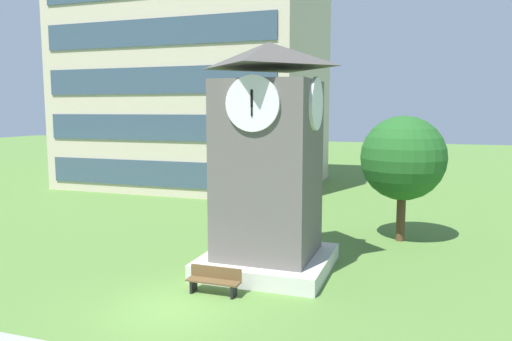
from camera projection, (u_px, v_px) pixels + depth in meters
name	position (u px, v px, depth m)	size (l,w,h in m)	color
ground_plane	(170.00, 310.00, 14.70)	(160.00, 160.00, 0.00)	#567F38
office_building	(198.00, 65.00, 39.24)	(18.88, 13.75, 19.20)	beige
clock_tower	(268.00, 173.00, 18.01)	(4.61, 4.61, 8.43)	#605B56
park_bench	(214.00, 280.00, 15.93)	(1.80, 0.49, 0.88)	brown
tree_streetside	(403.00, 158.00, 22.06)	(3.84, 3.84, 5.76)	#513823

